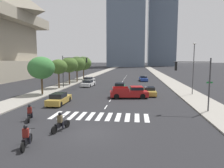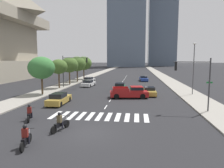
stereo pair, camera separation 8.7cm
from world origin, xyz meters
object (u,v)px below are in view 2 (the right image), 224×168
object	(u,v)px
traffic_signal_far	(72,66)
street_tree_second	(59,67)
sedan_gold_0	(149,91)
sedan_blue_5	(144,79)
street_lamp_east	(194,65)
traffic_signal_near	(196,75)
street_tree_third	(69,65)
pickup_truck	(131,92)
street_tree_fourth	(77,64)
sedan_green_2	(120,87)
motorcycle_third	(30,114)
sedan_white_3	(88,83)
street_tree_fifth	(84,63)
motorcycle_trailing	(26,138)
street_tree_nearest	(41,68)
sedan_gold_4	(59,99)
motorcycle_lead	(60,123)
sedan_white_1	(89,80)

from	to	relation	value
traffic_signal_far	street_tree_second	size ratio (longest dim) A/B	1.12
sedan_gold_0	street_tree_second	world-z (taller)	street_tree_second
sedan_blue_5	street_lamp_east	world-z (taller)	street_lamp_east
traffic_signal_near	street_tree_third	size ratio (longest dim) A/B	0.94
pickup_truck	street_tree_fourth	distance (m)	24.27
street_lamp_east	street_tree_second	world-z (taller)	street_lamp_east
sedan_green_2	sedan_blue_5	bearing A→B (deg)	163.14
motorcycle_third	sedan_white_3	world-z (taller)	motorcycle_third
sedan_gold_0	street_tree_fifth	distance (m)	28.90
motorcycle_trailing	sedan_gold_0	xyz separation A→B (m)	(8.84, 20.28, 0.01)
sedan_white_3	street_lamp_east	bearing A→B (deg)	-109.54
street_tree_nearest	street_tree_fifth	distance (m)	25.23
sedan_green_2	motorcycle_third	bearing A→B (deg)	-20.84
sedan_white_3	street_lamp_east	xyz separation A→B (m)	(18.62, -8.50, 4.06)
motorcycle_third	street_lamp_east	xyz separation A→B (m)	(18.26, 15.65, 4.10)
sedan_green_2	street_tree_second	bearing A→B (deg)	-96.31
motorcycle_trailing	sedan_gold_4	xyz separation A→B (m)	(-2.70, 12.40, 0.05)
motorcycle_trailing	sedan_green_2	world-z (taller)	motorcycle_trailing
street_tree_fourth	street_lamp_east	bearing A→B (deg)	-34.79
pickup_truck	street_lamp_east	distance (m)	10.79
pickup_truck	sedan_blue_5	world-z (taller)	pickup_truck
traffic_signal_far	street_tree_nearest	size ratio (longest dim) A/B	1.05
pickup_truck	traffic_signal_near	world-z (taller)	traffic_signal_near
motorcycle_lead	pickup_truck	bearing A→B (deg)	-2.45
sedan_blue_5	street_tree_second	bearing A→B (deg)	-49.37
motorcycle_lead	traffic_signal_near	size ratio (longest dim) A/B	0.39
motorcycle_lead	traffic_signal_far	xyz separation A→B (m)	(-6.56, 23.46, 3.79)
sedan_white_1	pickup_truck	bearing A→B (deg)	-144.87
street_tree_fifth	motorcycle_third	bearing A→B (deg)	-82.52
street_tree_third	sedan_white_1	bearing A→B (deg)	61.54
traffic_signal_near	sedan_white_3	bearing A→B (deg)	-50.27
sedan_gold_0	street_tree_nearest	world-z (taller)	street_tree_nearest
pickup_truck	sedan_white_1	xyz separation A→B (m)	(-10.82, 19.32, -0.22)
street_lamp_east	street_tree_third	distance (m)	25.47
sedan_white_1	street_lamp_east	size ratio (longest dim) A/B	0.58
sedan_green_2	traffic_signal_far	distance (m)	10.34
traffic_signal_far	sedan_blue_5	bearing A→B (deg)	47.01
motorcycle_lead	traffic_signal_far	bearing A→B (deg)	32.19
sedan_green_2	street_tree_nearest	size ratio (longest dim) A/B	0.76
sedan_blue_5	street_tree_third	bearing A→B (deg)	-62.24
sedan_green_2	street_tree_nearest	distance (m)	13.58
motorcycle_lead	sedan_gold_4	bearing A→B (deg)	38.60
street_tree_third	street_tree_nearest	bearing A→B (deg)	-90.00
pickup_truck	street_tree_third	world-z (taller)	street_tree_third
traffic_signal_far	sedan_gold_4	bearing A→B (deg)	-78.78
motorcycle_trailing	sedan_white_3	distance (m)	29.79
motorcycle_third	sedan_blue_5	distance (m)	38.05
pickup_truck	street_lamp_east	bearing A→B (deg)	12.72
street_lamp_east	street_tree_fourth	distance (m)	28.33
motorcycle_trailing	traffic_signal_far	bearing A→B (deg)	-0.74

